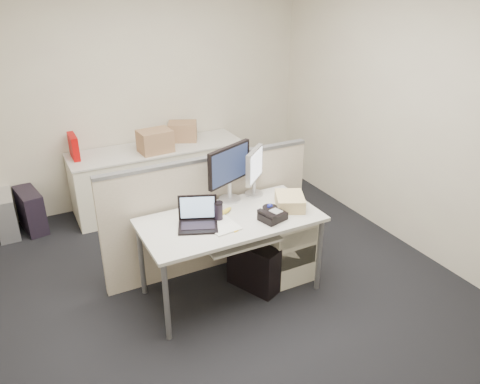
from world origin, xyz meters
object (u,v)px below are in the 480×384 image
desk (231,225)px  laptop (198,215)px  desk_phone (273,216)px  monitor_main (229,174)px

desk → laptop: laptop is taller
desk → desk_phone: desk_phone is taller
desk → laptop: 0.35m
desk → laptop: (-0.30, -0.02, 0.18)m
monitor_main → laptop: 0.58m
desk_phone → laptop: bearing=150.5°
monitor_main → desk_phone: monitor_main is taller
desk → monitor_main: size_ratio=2.92×
desk → desk_phone: (0.30, -0.18, 0.10)m
laptop → desk_phone: 0.63m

